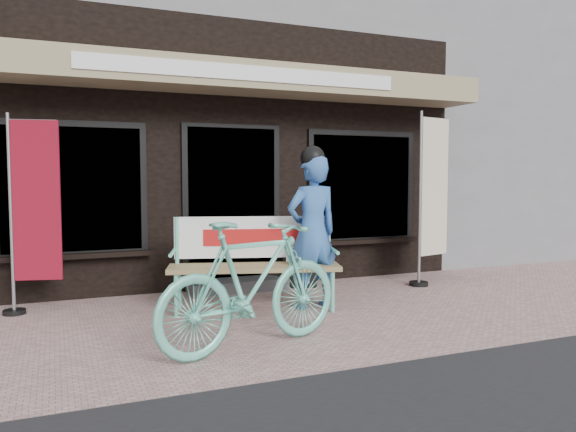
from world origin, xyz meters
name	(u,v)px	position (x,y,z in m)	size (l,w,h in m)	color
ground	(289,322)	(0.00, 0.00, 0.00)	(70.00, 70.00, 0.00)	tan
storefront	(183,94)	(0.00, 4.96, 2.99)	(7.00, 6.77, 6.00)	black
neighbor_right_near	(518,124)	(8.50, 5.50, 2.80)	(10.00, 7.00, 5.60)	slate
bench	(254,255)	(-0.12, 0.76, 0.61)	(1.98, 1.01, 1.04)	#67C9AF
person	(312,229)	(0.51, 0.52, 0.91)	(0.68, 0.48, 1.86)	#3263AC
bicycle	(252,285)	(-0.64, -0.69, 0.57)	(0.53, 1.88, 1.13)	#67C9AF
nobori_red	(32,211)	(-2.43, 1.43, 1.13)	(0.65, 0.29, 2.19)	gray
nobori_cream	(432,196)	(2.64, 1.16, 1.23)	(0.71, 0.31, 2.39)	gray
menu_stand	(300,253)	(0.83, 1.60, 0.47)	(0.47, 0.19, 0.92)	black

